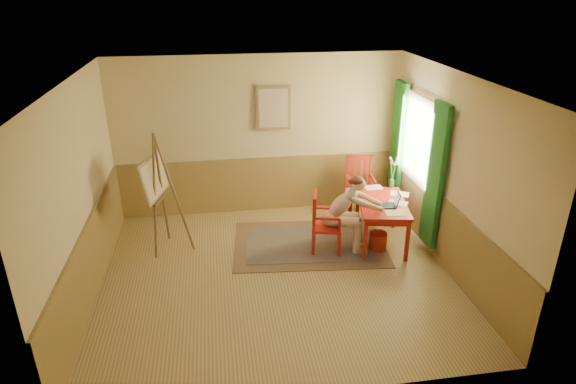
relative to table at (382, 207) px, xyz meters
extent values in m
cube|color=tan|center=(-1.77, -0.68, -0.64)|extent=(5.00, 4.50, 0.02)
cube|color=white|center=(-1.77, -0.68, 2.18)|extent=(5.00, 4.50, 0.02)
cube|color=#DFC288|center=(-1.77, 1.58, 0.77)|extent=(5.00, 0.02, 2.80)
cube|color=#DFC288|center=(-1.77, -2.94, 0.77)|extent=(5.00, 0.02, 2.80)
cube|color=#DFC288|center=(-4.28, -0.68, 0.77)|extent=(0.02, 4.50, 2.80)
cube|color=#DFC288|center=(0.74, -0.68, 0.77)|extent=(0.02, 4.50, 2.80)
cube|color=tan|center=(-1.77, 1.55, -0.13)|extent=(5.00, 0.04, 1.00)
cube|color=tan|center=(-4.25, -0.68, -0.13)|extent=(0.04, 4.50, 1.00)
cube|color=tan|center=(0.71, -0.68, -0.13)|extent=(0.04, 4.50, 1.00)
cube|color=white|center=(0.70, 0.42, 0.92)|extent=(0.02, 1.00, 1.30)
cube|color=#998353|center=(0.68, 0.42, 0.92)|extent=(0.03, 1.12, 1.42)
cube|color=#2B802D|center=(0.63, -0.36, 0.62)|extent=(0.08, 0.45, 2.20)
cube|color=#2B802D|center=(0.63, 1.20, 0.62)|extent=(0.08, 0.45, 2.20)
cube|color=#998353|center=(-1.52, 1.53, 1.27)|extent=(0.60, 0.04, 0.76)
cube|color=beige|center=(-1.52, 1.50, 1.27)|extent=(0.50, 0.02, 0.66)
cube|color=#8C7251|center=(-1.13, 0.12, -0.62)|extent=(2.54, 1.82, 0.01)
cube|color=black|center=(-1.13, 0.12, -0.62)|extent=(2.10, 1.38, 0.01)
cube|color=red|center=(0.00, 0.00, 0.07)|extent=(0.92, 1.31, 0.04)
cube|color=red|center=(0.00, 0.00, 0.00)|extent=(0.81, 1.19, 0.10)
cube|color=red|center=(-0.41, -0.49, -0.29)|extent=(0.06, 0.06, 0.68)
cube|color=red|center=(0.21, -0.60, -0.29)|extent=(0.06, 0.06, 0.68)
cube|color=red|center=(-0.21, 0.60, -0.29)|extent=(0.06, 0.06, 0.68)
cube|color=red|center=(0.41, 0.49, -0.29)|extent=(0.06, 0.06, 0.68)
cube|color=red|center=(-0.90, -0.10, -0.22)|extent=(0.53, 0.51, 0.04)
cube|color=red|center=(-1.14, -0.23, -0.44)|extent=(0.06, 0.06, 0.39)
cube|color=red|center=(-0.76, -0.33, -0.44)|extent=(0.06, 0.06, 0.39)
cube|color=red|center=(-1.05, 0.13, -0.44)|extent=(0.06, 0.06, 0.39)
cube|color=red|center=(-0.67, 0.04, -0.44)|extent=(0.06, 0.06, 0.39)
cube|color=red|center=(-1.14, -0.23, 0.06)|extent=(0.06, 0.06, 0.53)
cube|color=red|center=(-1.05, 0.13, 0.06)|extent=(0.06, 0.06, 0.53)
cube|color=red|center=(-1.09, -0.05, 0.30)|extent=(0.15, 0.42, 0.06)
cube|color=red|center=(-1.12, -0.15, 0.05)|extent=(0.04, 0.05, 0.43)
cube|color=red|center=(-1.09, -0.05, 0.05)|extent=(0.04, 0.05, 0.43)
cube|color=red|center=(-1.07, 0.04, 0.05)|extent=(0.04, 0.05, 0.43)
cube|color=red|center=(-0.95, -0.28, 0.01)|extent=(0.39, 0.13, 0.03)
cube|color=red|center=(-0.77, -0.32, -0.09)|extent=(0.05, 0.05, 0.21)
cube|color=red|center=(-0.86, 0.08, 0.01)|extent=(0.39, 0.13, 0.03)
cube|color=red|center=(-0.68, 0.04, -0.09)|extent=(0.05, 0.05, 0.21)
cube|color=red|center=(-0.06, 0.97, -0.17)|extent=(0.52, 0.54, 0.05)
cube|color=red|center=(-0.24, 1.21, -0.41)|extent=(0.06, 0.06, 0.44)
cube|color=red|center=(-0.29, 0.77, -0.41)|extent=(0.06, 0.06, 0.44)
cube|color=red|center=(0.18, 1.17, -0.41)|extent=(0.06, 0.06, 0.44)
cube|color=red|center=(0.13, 0.73, -0.41)|extent=(0.06, 0.06, 0.44)
cube|color=red|center=(-0.24, 1.21, 0.15)|extent=(0.06, 0.06, 0.59)
cube|color=red|center=(0.18, 1.17, 0.15)|extent=(0.06, 0.06, 0.59)
cube|color=red|center=(-0.03, 1.19, 0.42)|extent=(0.48, 0.10, 0.06)
cube|color=red|center=(-0.14, 1.20, 0.14)|extent=(0.05, 0.04, 0.49)
cube|color=red|center=(-0.03, 1.19, 0.14)|extent=(0.05, 0.04, 0.49)
cube|color=red|center=(0.07, 1.18, 0.14)|extent=(0.05, 0.04, 0.49)
cube|color=red|center=(-0.26, 0.99, 0.09)|extent=(0.09, 0.44, 0.04)
cube|color=red|center=(-0.29, 0.78, -0.03)|extent=(0.05, 0.05, 0.24)
cube|color=red|center=(0.15, 0.95, 0.09)|extent=(0.09, 0.44, 0.04)
cube|color=red|center=(0.13, 0.74, -0.03)|extent=(0.05, 0.05, 0.24)
ellipsoid|color=#D3AB8D|center=(-0.85, -0.10, -0.07)|extent=(0.36, 0.41, 0.23)
cylinder|color=#D3AB8D|center=(-0.67, -0.23, -0.09)|extent=(0.46, 0.26, 0.16)
cylinder|color=#D3AB8D|center=(-0.63, -0.06, -0.09)|extent=(0.46, 0.26, 0.16)
cylinder|color=#D3AB8D|center=(-0.47, -0.28, -0.35)|extent=(0.14, 0.14, 0.50)
cylinder|color=#D3AB8D|center=(-0.43, -0.11, -0.35)|extent=(0.14, 0.14, 0.50)
cube|color=#D3AB8D|center=(-0.41, -0.30, -0.59)|extent=(0.22, 0.14, 0.07)
cube|color=#D3AB8D|center=(-0.36, -0.12, -0.59)|extent=(0.22, 0.14, 0.07)
ellipsoid|color=#D3AB8D|center=(-0.71, -0.13, 0.15)|extent=(0.54, 0.39, 0.52)
ellipsoid|color=#D3AB8D|center=(-0.57, -0.17, 0.34)|extent=(0.26, 0.34, 0.18)
sphere|color=#D3AB8D|center=(-0.46, -0.19, 0.50)|extent=(0.24, 0.24, 0.20)
ellipsoid|color=#5B291C|center=(-0.48, -0.19, 0.56)|extent=(0.23, 0.23, 0.14)
sphere|color=#5B291C|center=(-0.56, -0.17, 0.55)|extent=(0.13, 0.13, 0.10)
cylinder|color=#D3AB8D|center=(-0.51, -0.33, 0.28)|extent=(0.24, 0.16, 0.15)
cylinder|color=#D3AB8D|center=(-0.29, -0.36, 0.20)|extent=(0.29, 0.08, 0.17)
sphere|color=#D3AB8D|center=(-0.42, -0.36, 0.25)|extent=(0.11, 0.11, 0.09)
sphere|color=#D3AB8D|center=(-0.15, -0.36, 0.15)|extent=(0.09, 0.09, 0.07)
cylinder|color=#D3AB8D|center=(-0.44, -0.05, 0.28)|extent=(0.23, 0.12, 0.15)
cylinder|color=#D3AB8D|center=(-0.23, -0.12, 0.20)|extent=(0.29, 0.20, 0.17)
sphere|color=#D3AB8D|center=(-0.35, -0.06, 0.25)|extent=(0.11, 0.11, 0.09)
sphere|color=#D3AB8D|center=(-0.11, -0.18, 0.15)|extent=(0.09, 0.09, 0.07)
cube|color=#1E2338|center=(-0.01, -0.14, 0.10)|extent=(0.33, 0.26, 0.02)
cube|color=#2D3342|center=(-0.01, -0.14, 0.10)|extent=(0.29, 0.21, 0.00)
cube|color=#1E2338|center=(0.17, -0.17, 0.21)|extent=(0.10, 0.23, 0.20)
cube|color=#99BFF2|center=(0.16, -0.17, 0.20)|extent=(0.08, 0.19, 0.17)
cube|color=white|center=(0.06, -0.41, 0.09)|extent=(0.31, 0.23, 0.00)
cube|color=white|center=(0.38, 0.26, 0.09)|extent=(0.35, 0.31, 0.00)
cube|color=white|center=(0.04, 0.58, 0.09)|extent=(0.30, 0.22, 0.00)
cube|color=white|center=(0.22, -0.08, 0.09)|extent=(0.36, 0.33, 0.00)
cylinder|color=#3F724C|center=(0.34, 0.56, 0.16)|extent=(0.10, 0.10, 0.13)
cylinder|color=#3F7233|center=(0.33, 0.61, 0.38)|extent=(0.03, 0.12, 0.36)
sphere|color=#728CD8|center=(0.32, 0.67, 0.56)|extent=(0.07, 0.07, 0.05)
cylinder|color=#3F7233|center=(0.32, 0.53, 0.39)|extent=(0.07, 0.07, 0.38)
sphere|color=pink|center=(0.29, 0.50, 0.58)|extent=(0.05, 0.05, 0.04)
cylinder|color=#3F7233|center=(0.36, 0.57, 0.34)|extent=(0.03, 0.03, 0.28)
sphere|color=pink|center=(0.37, 0.58, 0.48)|extent=(0.05, 0.05, 0.04)
cylinder|color=#3F7233|center=(0.31, 0.52, 0.38)|extent=(0.08, 0.09, 0.35)
sphere|color=#728CD8|center=(0.27, 0.47, 0.55)|extent=(0.06, 0.06, 0.05)
cylinder|color=#3F7233|center=(0.39, 0.58, 0.36)|extent=(0.09, 0.06, 0.31)
sphere|color=pink|center=(0.43, 0.61, 0.51)|extent=(0.05, 0.05, 0.04)
cylinder|color=#3F7233|center=(0.37, 0.57, 0.36)|extent=(0.05, 0.04, 0.31)
sphere|color=pink|center=(0.39, 0.59, 0.52)|extent=(0.05, 0.05, 0.04)
cylinder|color=#3F7233|center=(0.38, 0.59, 0.38)|extent=(0.09, 0.07, 0.36)
sphere|color=#728CD8|center=(0.42, 0.62, 0.56)|extent=(0.05, 0.05, 0.04)
cylinder|color=red|center=(-0.10, -0.21, -0.49)|extent=(0.33, 0.33, 0.29)
cylinder|color=olive|center=(-3.47, 0.21, 0.31)|extent=(0.18, 0.33, 1.90)
cylinder|color=olive|center=(-3.39, 0.51, 0.31)|extent=(0.07, 0.35, 1.90)
cylinder|color=olive|center=(-3.18, 0.30, 0.31)|extent=(0.49, 0.16, 1.90)
cylinder|color=olive|center=(-3.45, 0.37, 0.24)|extent=(0.17, 0.52, 0.03)
cube|color=olive|center=(-3.39, 0.35, 0.24)|extent=(0.21, 0.57, 0.03)
cube|color=#998353|center=(-3.47, 0.37, 0.57)|extent=(0.35, 0.85, 0.63)
cube|color=beige|center=(-3.45, 0.37, 0.57)|extent=(0.30, 0.76, 0.54)
camera|label=1|loc=(-2.52, -6.61, 3.28)|focal=30.44mm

